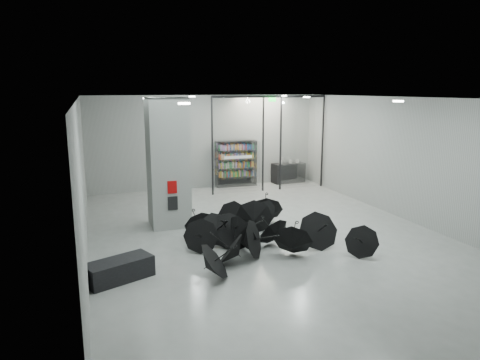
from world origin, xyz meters
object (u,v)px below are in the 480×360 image
object	(u,v)px
column	(168,163)
bench	(119,270)
shop_counter	(288,173)
umbrella_cluster	(250,235)
bookshelf	(236,164)

from	to	relation	value
column	bench	world-z (taller)	column
bench	shop_counter	size ratio (longest dim) A/B	1.00
umbrella_cluster	bookshelf	bearing A→B (deg)	74.33
bookshelf	shop_counter	bearing A→B (deg)	1.80
shop_counter	umbrella_cluster	size ratio (longest dim) A/B	0.28
bookshelf	bench	bearing A→B (deg)	-120.99
column	shop_counter	xyz separation A→B (m)	(6.36, 4.72, -1.55)
column	umbrella_cluster	xyz separation A→B (m)	(1.75, -2.68, -1.70)
column	umbrella_cluster	bearing A→B (deg)	-56.77
column	bookshelf	xyz separation A→B (m)	(3.84, 4.75, -0.98)
bookshelf	shop_counter	world-z (taller)	bookshelf
bench	bookshelf	xyz separation A→B (m)	(5.67, 8.57, 0.78)
column	umbrella_cluster	world-z (taller)	column
bench	bookshelf	size ratio (longest dim) A/B	0.74
bookshelf	shop_counter	xyz separation A→B (m)	(2.53, -0.03, -0.57)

